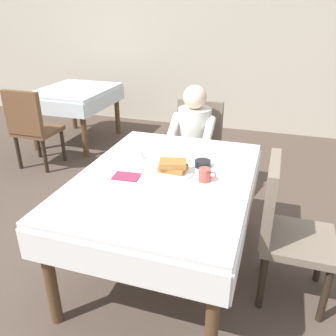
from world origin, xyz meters
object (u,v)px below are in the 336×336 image
(knife_right_of_plate, at_px, (200,178))
(background_table_far, at_px, (76,97))
(diner_person, at_px, (193,135))
(bowl_butter, at_px, (203,164))
(plate_breakfast, at_px, (172,172))
(background_chair_empty, at_px, (31,125))
(chair_right_side, at_px, (284,223))
(fork_left_of_plate, at_px, (144,170))
(spoon_near_edge, at_px, (159,193))
(cup_coffee, at_px, (205,175))
(dining_table_main, at_px, (165,188))
(syrup_pitcher, at_px, (140,154))
(chair_diner, at_px, (197,143))
(breakfast_stack, at_px, (173,166))

(knife_right_of_plate, relative_size, background_table_far, 0.18)
(diner_person, relative_size, bowl_butter, 10.18)
(plate_breakfast, xyz_separation_m, background_chair_empty, (-2.00, 1.12, -0.22))
(chair_right_side, bearing_deg, knife_right_of_plate, -93.34)
(fork_left_of_plate, relative_size, spoon_near_edge, 1.20)
(cup_coffee, bearing_deg, fork_left_of_plate, 176.35)
(dining_table_main, relative_size, syrup_pitcher, 19.05)
(chair_diner, distance_m, background_chair_empty, 1.91)
(spoon_near_edge, relative_size, background_table_far, 0.13)
(syrup_pitcher, bearing_deg, cup_coffee, -21.44)
(cup_coffee, distance_m, background_table_far, 3.08)
(plate_breakfast, distance_m, fork_left_of_plate, 0.19)
(chair_right_side, xyz_separation_m, fork_left_of_plate, (-0.93, 0.03, 0.21))
(plate_breakfast, bearing_deg, chair_diner, 94.96)
(fork_left_of_plate, relative_size, background_chair_empty, 0.19)
(chair_diner, xyz_separation_m, breakfast_stack, (0.10, -1.11, 0.26))
(knife_right_of_plate, bearing_deg, dining_table_main, 98.37)
(fork_left_of_plate, height_order, background_chair_empty, background_chair_empty)
(breakfast_stack, height_order, fork_left_of_plate, breakfast_stack)
(chair_diner, bearing_deg, dining_table_main, 93.05)
(cup_coffee, relative_size, spoon_near_edge, 0.75)
(bowl_butter, bearing_deg, chair_right_side, -20.52)
(cup_coffee, bearing_deg, diner_person, 107.93)
(chair_diner, bearing_deg, diner_person, 90.00)
(knife_right_of_plate, bearing_deg, breakfast_stack, 82.38)
(diner_person, distance_m, cup_coffee, 1.07)
(dining_table_main, bearing_deg, background_chair_empty, 149.32)
(chair_diner, relative_size, syrup_pitcher, 11.62)
(chair_diner, relative_size, fork_left_of_plate, 5.17)
(bowl_butter, xyz_separation_m, knife_right_of_plate, (0.02, -0.18, -0.02))
(fork_left_of_plate, bearing_deg, knife_right_of_plate, -92.86)
(bowl_butter, distance_m, background_chair_empty, 2.38)
(chair_diner, height_order, fork_left_of_plate, chair_diner)
(chair_right_side, bearing_deg, background_chair_empty, -113.09)
(fork_left_of_plate, xyz_separation_m, background_chair_empty, (-1.81, 1.14, -0.21))
(bowl_butter, distance_m, syrup_pitcher, 0.46)
(bowl_butter, xyz_separation_m, spoon_near_edge, (-0.16, -0.45, -0.02))
(diner_person, distance_m, fork_left_of_plate, 0.99)
(dining_table_main, distance_m, cup_coffee, 0.30)
(diner_person, relative_size, spoon_near_edge, 7.47)
(dining_table_main, relative_size, cup_coffee, 13.49)
(plate_breakfast, distance_m, syrup_pitcher, 0.33)
(chair_right_side, height_order, background_table_far, chair_right_side)
(cup_coffee, bearing_deg, chair_diner, 105.65)
(diner_person, distance_m, syrup_pitcher, 0.83)
(fork_left_of_plate, distance_m, spoon_near_edge, 0.34)
(breakfast_stack, bearing_deg, bowl_butter, 43.11)
(background_table_far, bearing_deg, chair_diner, -26.44)
(chair_diner, relative_size, spoon_near_edge, 6.20)
(bowl_butter, height_order, syrup_pitcher, syrup_pitcher)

